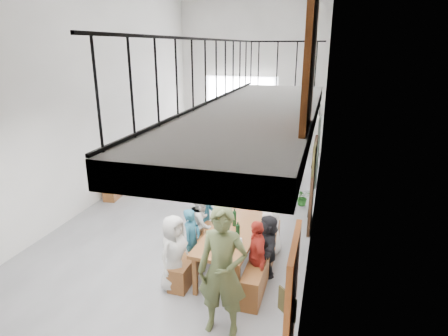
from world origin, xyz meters
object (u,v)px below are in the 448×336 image
(tasting_table, at_px, (233,235))
(oak_barrel, at_px, (179,147))
(side_bench, at_px, (120,186))
(bench_inner, at_px, (196,254))
(serving_counter, at_px, (220,136))
(host_standing, at_px, (223,272))
(bicycle_near, at_px, (250,141))

(tasting_table, distance_m, oak_barrel, 7.36)
(side_bench, xyz_separation_m, oak_barrel, (0.32, 3.60, 0.20))
(bench_inner, bearing_deg, tasting_table, 4.24)
(serving_counter, distance_m, host_standing, 10.04)
(side_bench, bearing_deg, oak_barrel, 85.00)
(tasting_table, distance_m, host_standing, 1.56)
(tasting_table, bearing_deg, host_standing, -77.61)
(bench_inner, distance_m, serving_counter, 8.35)
(serving_counter, relative_size, bicycle_near, 1.23)
(bench_inner, bearing_deg, oak_barrel, 116.34)
(oak_barrel, height_order, host_standing, host_standing)
(serving_counter, relative_size, host_standing, 0.99)
(tasting_table, height_order, side_bench, tasting_table)
(tasting_table, xyz_separation_m, side_bench, (-3.96, 2.78, -0.51))
(serving_counter, bearing_deg, bicycle_near, -3.13)
(bench_inner, bearing_deg, side_bench, 140.90)
(tasting_table, height_order, host_standing, host_standing)
(tasting_table, distance_m, bench_inner, 0.85)
(tasting_table, bearing_deg, side_bench, 148.49)
(side_bench, distance_m, host_standing, 6.06)
(oak_barrel, bearing_deg, tasting_table, -60.29)
(bicycle_near, bearing_deg, bench_inner, 174.65)
(host_standing, bearing_deg, side_bench, 133.49)
(serving_counter, height_order, host_standing, host_standing)
(serving_counter, bearing_deg, oak_barrel, -121.74)
(bench_inner, xyz_separation_m, bicycle_near, (-0.68, 8.07, 0.19))
(host_standing, bearing_deg, bench_inner, 121.23)
(side_bench, relative_size, oak_barrel, 1.77)
(side_bench, bearing_deg, bench_inner, -40.77)
(side_bench, height_order, host_standing, host_standing)
(tasting_table, xyz_separation_m, oak_barrel, (-3.64, 6.39, -0.31))
(oak_barrel, xyz_separation_m, host_standing, (3.88, -7.91, 0.56))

